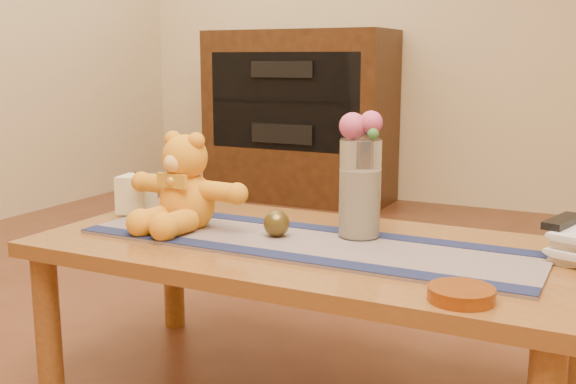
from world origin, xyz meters
The scene contains 29 objects.
coffee_table_top centered at (0.00, 0.00, 0.43)m, with size 1.40×0.70×0.04m, color brown.
table_leg_fl centered at (-0.64, -0.29, 0.21)m, with size 0.07×0.07×0.41m, color brown.
table_leg_bl centered at (-0.64, 0.29, 0.21)m, with size 0.07×0.07×0.41m, color brown.
table_leg_br centered at (0.64, 0.29, 0.21)m, with size 0.07×0.07×0.41m, color brown.
persian_runner centered at (0.01, -0.02, 0.45)m, with size 1.20×0.35×0.01m, color #192047.
runner_border_near centered at (0.00, -0.16, 0.46)m, with size 1.20×0.06×0.00m, color #151C41.
runner_border_far centered at (0.01, 0.13, 0.46)m, with size 1.20×0.06×0.00m, color #151C41.
teddy_bear centered at (-0.36, -0.02, 0.58)m, with size 0.37×0.31×0.25m, color orange, non-canonical shape.
pillar_candle centered at (-0.60, 0.06, 0.52)m, with size 0.10×0.10×0.11m, color beige.
candle_wick centered at (-0.60, 0.06, 0.58)m, with size 0.00×0.00×0.01m, color black.
glass_vase centered at (0.12, 0.09, 0.59)m, with size 0.11×0.11×0.26m, color silver.
potpourri_fill centered at (0.12, 0.09, 0.55)m, with size 0.09×0.09×0.18m, color beige.
rose_left centered at (0.10, 0.08, 0.75)m, with size 0.07×0.07×0.07m, color #C34472.
rose_right centered at (0.14, 0.09, 0.76)m, with size 0.06×0.06×0.06m, color #C34472.
blue_flower_back centered at (0.13, 0.12, 0.75)m, with size 0.04×0.04×0.04m, color #444E94.
blue_flower_side centered at (0.09, 0.11, 0.74)m, with size 0.04×0.04×0.04m, color #444E94.
leaf_sprig centered at (0.16, 0.07, 0.74)m, with size 0.03×0.03×0.03m, color #33662D.
bronze_ball centered at (-0.08, -0.01, 0.49)m, with size 0.07×0.07×0.07m, color #4E3F1A.
book_bottom centered at (0.61, 0.18, 0.46)m, with size 0.17×0.22×0.02m, color beige.
book_lower centered at (0.62, 0.18, 0.48)m, with size 0.16×0.22×0.02m, color beige.
book_upper centered at (0.61, 0.19, 0.50)m, with size 0.17×0.22×0.02m, color beige.
book_top centered at (0.62, 0.18, 0.52)m, with size 0.16×0.22×0.02m, color beige.
tv_remote centered at (0.61, 0.17, 0.54)m, with size 0.04×0.16×0.02m, color black.
amber_dish centered at (0.47, -0.26, 0.46)m, with size 0.13×0.13×0.03m, color #BF5914.
media_cabinet centered at (-1.20, 2.48, 0.55)m, with size 1.20×0.50×1.10m, color black.
cabinet_cavity centered at (-1.20, 2.25, 0.66)m, with size 1.02×0.03×0.61m, color black.
cabinet_shelf centered at (-1.20, 2.33, 0.66)m, with size 1.02×0.20×0.03m, color black.
stereo_upper centered at (-1.20, 2.35, 0.86)m, with size 0.42×0.28×0.10m, color black.
stereo_lower centered at (-1.20, 2.35, 0.46)m, with size 0.42×0.28×0.12m, color black.
Camera 1 is at (0.74, -1.58, 0.93)m, focal length 42.91 mm.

